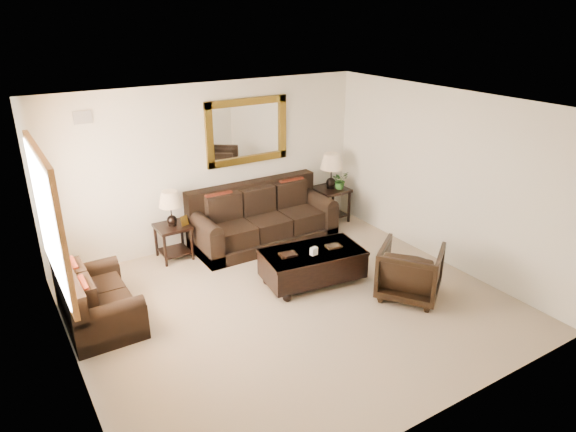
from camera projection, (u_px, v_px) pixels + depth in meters
room at (292, 213)px, 6.52m from camera, size 5.51×5.01×2.71m
window at (49, 218)px, 5.84m from camera, size 0.07×1.96×1.66m
mirror at (247, 131)px, 8.60m from camera, size 1.50×0.06×1.10m
air_vent at (83, 117)px, 7.17m from camera, size 0.25×0.02×0.18m
sofa at (262, 222)px, 8.81m from camera, size 2.42×1.05×0.99m
loveseat at (95, 302)px, 6.52m from camera, size 0.85×1.42×0.80m
end_table_left at (172, 215)px, 8.07m from camera, size 0.52×0.52×1.14m
end_table_right at (331, 178)px, 9.50m from camera, size 0.59×0.59×1.30m
coffee_table at (312, 262)px, 7.51m from camera, size 1.56×0.98×0.62m
armchair at (410, 269)px, 7.09m from camera, size 1.09×1.10×0.84m
potted_plant at (340, 182)px, 9.51m from camera, size 0.32×0.35×0.26m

